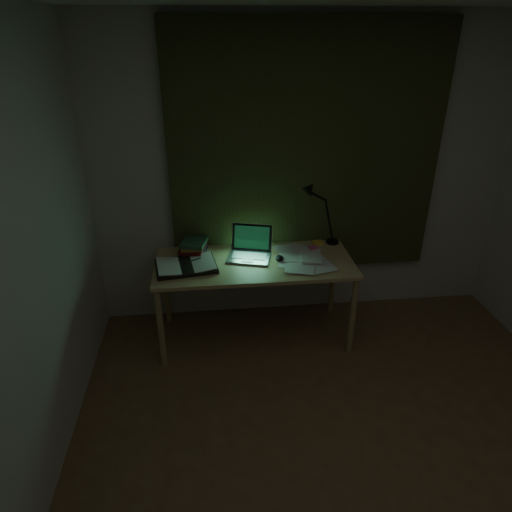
{
  "coord_description": "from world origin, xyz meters",
  "views": [
    {
      "loc": [
        -0.8,
        -1.59,
        2.37
      ],
      "look_at": [
        -0.46,
        1.46,
        0.82
      ],
      "focal_mm": 32.0,
      "sensor_mm": 36.0,
      "label": 1
    }
  ],
  "objects_px": {
    "book_stack": "(193,246)",
    "desk": "(254,300)",
    "laptop": "(249,245)",
    "desk_lamp": "(335,211)",
    "open_textbook": "(186,265)",
    "loose_papers": "(304,257)"
  },
  "relations": [
    {
      "from": "desk",
      "to": "loose_papers",
      "type": "relative_size",
      "value": 4.08
    },
    {
      "from": "laptop",
      "to": "open_textbook",
      "type": "relative_size",
      "value": 0.82
    },
    {
      "from": "book_stack",
      "to": "laptop",
      "type": "bearing_deg",
      "value": -19.65
    },
    {
      "from": "laptop",
      "to": "book_stack",
      "type": "height_order",
      "value": "laptop"
    },
    {
      "from": "desk",
      "to": "book_stack",
      "type": "distance_m",
      "value": 0.67
    },
    {
      "from": "laptop",
      "to": "open_textbook",
      "type": "distance_m",
      "value": 0.51
    },
    {
      "from": "laptop",
      "to": "loose_papers",
      "type": "relative_size",
      "value": 0.98
    },
    {
      "from": "open_textbook",
      "to": "book_stack",
      "type": "relative_size",
      "value": 2.02
    },
    {
      "from": "laptop",
      "to": "book_stack",
      "type": "xyz_separation_m",
      "value": [
        -0.44,
        0.16,
        -0.06
      ]
    },
    {
      "from": "desk",
      "to": "loose_papers",
      "type": "distance_m",
      "value": 0.54
    },
    {
      "from": "desk",
      "to": "book_stack",
      "type": "bearing_deg",
      "value": 156.42
    },
    {
      "from": "laptop",
      "to": "desk_lamp",
      "type": "relative_size",
      "value": 0.65
    },
    {
      "from": "desk",
      "to": "book_stack",
      "type": "relative_size",
      "value": 6.91
    },
    {
      "from": "loose_papers",
      "to": "laptop",
      "type": "bearing_deg",
      "value": 175.01
    },
    {
      "from": "open_textbook",
      "to": "desk_lamp",
      "type": "xyz_separation_m",
      "value": [
        1.23,
        0.32,
        0.27
      ]
    },
    {
      "from": "open_textbook",
      "to": "loose_papers",
      "type": "bearing_deg",
      "value": -5.08
    },
    {
      "from": "desk",
      "to": "laptop",
      "type": "xyz_separation_m",
      "value": [
        -0.04,
        0.05,
        0.48
      ]
    },
    {
      "from": "book_stack",
      "to": "desk",
      "type": "bearing_deg",
      "value": -23.58
    },
    {
      "from": "desk",
      "to": "open_textbook",
      "type": "relative_size",
      "value": 3.43
    },
    {
      "from": "open_textbook",
      "to": "desk_lamp",
      "type": "height_order",
      "value": "desk_lamp"
    },
    {
      "from": "laptop",
      "to": "desk_lamp",
      "type": "height_order",
      "value": "desk_lamp"
    },
    {
      "from": "laptop",
      "to": "loose_papers",
      "type": "xyz_separation_m",
      "value": [
        0.44,
        -0.04,
        -0.11
      ]
    }
  ]
}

